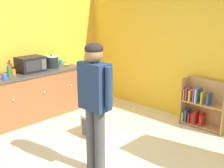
{
  "coord_description": "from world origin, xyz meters",
  "views": [
    {
      "loc": [
        2.45,
        -2.39,
        2.1
      ],
      "look_at": [
        -0.16,
        0.36,
        1.04
      ],
      "focal_mm": 45.7,
      "sensor_mm": 36.0,
      "label": 1
    }
  ],
  "objects_px": {
    "blue_cup": "(4,77)",
    "kitchen_counter": "(35,94)",
    "bookshelf": "(202,106)",
    "ketchup_bottle": "(10,68)",
    "microwave": "(31,64)",
    "green_glass_bottle": "(9,71)",
    "teal_cup": "(61,62)",
    "banana_bunch": "(67,64)",
    "standing_person": "(95,97)",
    "crock_pot": "(52,62)",
    "pet_carrier": "(101,124)",
    "orange_cup": "(13,72)"
  },
  "relations": [
    {
      "from": "blue_cup",
      "to": "kitchen_counter",
      "type": "bearing_deg",
      "value": 105.05
    },
    {
      "from": "bookshelf",
      "to": "ketchup_bottle",
      "type": "relative_size",
      "value": 3.46
    },
    {
      "from": "microwave",
      "to": "ketchup_bottle",
      "type": "relative_size",
      "value": 1.95
    },
    {
      "from": "green_glass_bottle",
      "to": "teal_cup",
      "type": "xyz_separation_m",
      "value": [
        -0.22,
        1.26,
        -0.05
      ]
    },
    {
      "from": "banana_bunch",
      "to": "standing_person",
      "type": "bearing_deg",
      "value": -30.32
    },
    {
      "from": "standing_person",
      "to": "microwave",
      "type": "distance_m",
      "value": 2.3
    },
    {
      "from": "green_glass_bottle",
      "to": "teal_cup",
      "type": "bearing_deg",
      "value": 99.73
    },
    {
      "from": "crock_pot",
      "to": "teal_cup",
      "type": "bearing_deg",
      "value": 113.18
    },
    {
      "from": "pet_carrier",
      "to": "orange_cup",
      "type": "height_order",
      "value": "orange_cup"
    },
    {
      "from": "kitchen_counter",
      "to": "banana_bunch",
      "type": "height_order",
      "value": "banana_bunch"
    },
    {
      "from": "crock_pot",
      "to": "banana_bunch",
      "type": "height_order",
      "value": "crock_pot"
    },
    {
      "from": "pet_carrier",
      "to": "teal_cup",
      "type": "distance_m",
      "value": 1.89
    },
    {
      "from": "pet_carrier",
      "to": "ketchup_bottle",
      "type": "distance_m",
      "value": 1.95
    },
    {
      "from": "kitchen_counter",
      "to": "crock_pot",
      "type": "bearing_deg",
      "value": 94.28
    },
    {
      "from": "orange_cup",
      "to": "teal_cup",
      "type": "height_order",
      "value": "same"
    },
    {
      "from": "pet_carrier",
      "to": "crock_pot",
      "type": "bearing_deg",
      "value": 174.89
    },
    {
      "from": "bookshelf",
      "to": "standing_person",
      "type": "distance_m",
      "value": 2.4
    },
    {
      "from": "bookshelf",
      "to": "crock_pot",
      "type": "relative_size",
      "value": 3.12
    },
    {
      "from": "teal_cup",
      "to": "kitchen_counter",
      "type": "bearing_deg",
      "value": -77.3
    },
    {
      "from": "standing_person",
      "to": "crock_pot",
      "type": "relative_size",
      "value": 6.16
    },
    {
      "from": "banana_bunch",
      "to": "ketchup_bottle",
      "type": "height_order",
      "value": "ketchup_bottle"
    },
    {
      "from": "teal_cup",
      "to": "crock_pot",
      "type": "bearing_deg",
      "value": -66.82
    },
    {
      "from": "banana_bunch",
      "to": "ketchup_bottle",
      "type": "distance_m",
      "value": 1.16
    },
    {
      "from": "standing_person",
      "to": "banana_bunch",
      "type": "bearing_deg",
      "value": 149.68
    },
    {
      "from": "bookshelf",
      "to": "pet_carrier",
      "type": "distance_m",
      "value": 1.82
    },
    {
      "from": "crock_pot",
      "to": "standing_person",
      "type": "bearing_deg",
      "value": -22.81
    },
    {
      "from": "kitchen_counter",
      "to": "standing_person",
      "type": "xyz_separation_m",
      "value": [
        2.23,
        -0.52,
        0.57
      ]
    },
    {
      "from": "bookshelf",
      "to": "crock_pot",
      "type": "height_order",
      "value": "crock_pot"
    },
    {
      "from": "microwave",
      "to": "crock_pot",
      "type": "distance_m",
      "value": 0.48
    },
    {
      "from": "standing_person",
      "to": "banana_bunch",
      "type": "distance_m",
      "value": 2.53
    },
    {
      "from": "green_glass_bottle",
      "to": "blue_cup",
      "type": "bearing_deg",
      "value": -49.86
    },
    {
      "from": "crock_pot",
      "to": "orange_cup",
      "type": "xyz_separation_m",
      "value": [
        0.02,
        -0.83,
        -0.07
      ]
    },
    {
      "from": "bookshelf",
      "to": "orange_cup",
      "type": "xyz_separation_m",
      "value": [
        -2.55,
        -2.17,
        0.58
      ]
    },
    {
      "from": "crock_pot",
      "to": "green_glass_bottle",
      "type": "bearing_deg",
      "value": -85.23
    },
    {
      "from": "pet_carrier",
      "to": "orange_cup",
      "type": "xyz_separation_m",
      "value": [
        -1.5,
        -0.69,
        0.77
      ]
    },
    {
      "from": "pet_carrier",
      "to": "green_glass_bottle",
      "type": "height_order",
      "value": "green_glass_bottle"
    },
    {
      "from": "kitchen_counter",
      "to": "bookshelf",
      "type": "bearing_deg",
      "value": 34.95
    },
    {
      "from": "orange_cup",
      "to": "bookshelf",
      "type": "bearing_deg",
      "value": 40.41
    },
    {
      "from": "banana_bunch",
      "to": "teal_cup",
      "type": "distance_m",
      "value": 0.22
    },
    {
      "from": "ketchup_bottle",
      "to": "kitchen_counter",
      "type": "bearing_deg",
      "value": 69.33
    },
    {
      "from": "ketchup_bottle",
      "to": "teal_cup",
      "type": "height_order",
      "value": "ketchup_bottle"
    },
    {
      "from": "microwave",
      "to": "crock_pot",
      "type": "bearing_deg",
      "value": 91.81
    },
    {
      "from": "crock_pot",
      "to": "ketchup_bottle",
      "type": "xyz_separation_m",
      "value": [
        -0.11,
        -0.82,
        -0.02
      ]
    },
    {
      "from": "microwave",
      "to": "crock_pot",
      "type": "relative_size",
      "value": 1.76
    },
    {
      "from": "crock_pot",
      "to": "blue_cup",
      "type": "bearing_deg",
      "value": -79.13
    },
    {
      "from": "orange_cup",
      "to": "microwave",
      "type": "bearing_deg",
      "value": 90.7
    },
    {
      "from": "microwave",
      "to": "blue_cup",
      "type": "relative_size",
      "value": 5.05
    },
    {
      "from": "pet_carrier",
      "to": "blue_cup",
      "type": "xyz_separation_m",
      "value": [
        -1.31,
        -0.96,
        0.77
      ]
    },
    {
      "from": "standing_person",
      "to": "ketchup_bottle",
      "type": "relative_size",
      "value": 6.82
    },
    {
      "from": "kitchen_counter",
      "to": "microwave",
      "type": "xyz_separation_m",
      "value": [
        -0.02,
        -0.04,
        0.59
      ]
    }
  ]
}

